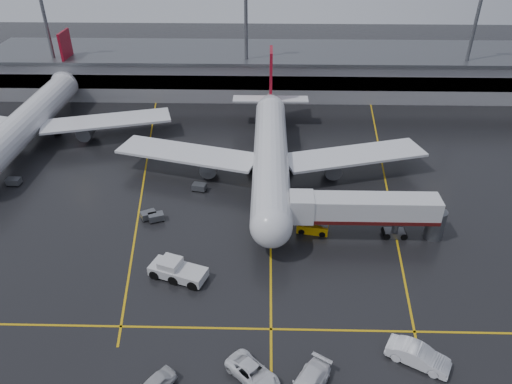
{
  "coord_description": "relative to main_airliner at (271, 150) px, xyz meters",
  "views": [
    {
      "loc": [
        -0.75,
        -56.27,
        38.28
      ],
      "look_at": [
        -2.0,
        -2.0,
        4.0
      ],
      "focal_mm": 33.82,
      "sensor_mm": 36.0,
      "label": 1
    }
  ],
  "objects": [
    {
      "name": "apron_line_centre",
      "position": [
        0.0,
        -9.7,
        -4.2
      ],
      "size": [
        0.25,
        90.0,
        0.02
      ],
      "primitive_type": "cube",
      "color": "gold",
      "rests_on": "ground"
    },
    {
      "name": "service_van_a",
      "position": [
        -1.68,
        -37.62,
        -3.44
      ],
      "size": [
        5.77,
        5.72,
        1.55
      ],
      "primitive_type": "imported",
      "rotation": [
        0.0,
        0.0,
        0.8
      ],
      "color": "white",
      "rests_on": "ground"
    },
    {
      "name": "baggage_cart_c",
      "position": [
        -10.6,
        -5.11,
        -3.58
      ],
      "size": [
        2.25,
        1.73,
        1.12
      ],
      "color": "#595B60",
      "rests_on": "ground"
    },
    {
      "name": "terminal",
      "position": [
        0.0,
        38.23,
        0.11
      ],
      "size": [
        122.0,
        19.0,
        8.6
      ],
      "color": "gray",
      "rests_on": "ground"
    },
    {
      "name": "second_airliner",
      "position": [
        -42.0,
        12.0,
        0.0
      ],
      "size": [
        48.8,
        45.6,
        14.1
      ],
      "color": "silver",
      "rests_on": "ground"
    },
    {
      "name": "pushback_tractor",
      "position": [
        -10.88,
        -24.06,
        -3.27
      ],
      "size": [
        7.13,
        4.74,
        2.36
      ],
      "color": "silver",
      "rests_on": "ground"
    },
    {
      "name": "apron_line_right",
      "position": [
        18.0,
        0.3,
        -4.2
      ],
      "size": [
        7.57,
        69.64,
        0.02
      ],
      "primitive_type": "cube",
      "rotation": [
        0.0,
        0.0,
        -0.1
      ],
      "color": "gold",
      "rests_on": "ground"
    },
    {
      "name": "service_van_b",
      "position": [
        3.21,
        -38.74,
        -3.36
      ],
      "size": [
        5.16,
        6.24,
        1.7
      ],
      "primitive_type": "imported",
      "rotation": [
        0.0,
        0.0,
        -0.56
      ],
      "color": "white",
      "rests_on": "ground"
    },
    {
      "name": "light_mast_mid",
      "position": [
        -5.0,
        32.3,
        10.27
      ],
      "size": [
        3.0,
        1.2,
        25.45
      ],
      "color": "#595B60",
      "rests_on": "ground"
    },
    {
      "name": "light_mast_left",
      "position": [
        -45.0,
        32.3,
        10.27
      ],
      "size": [
        3.0,
        1.2,
        25.45
      ],
      "color": "#595B60",
      "rests_on": "ground"
    },
    {
      "name": "baggage_cart_a",
      "position": [
        -15.51,
        -12.98,
        -3.58
      ],
      "size": [
        2.33,
        1.92,
        1.12
      ],
      "color": "#595B60",
      "rests_on": "ground"
    },
    {
      "name": "ground",
      "position": [
        0.0,
        -9.7,
        -4.21
      ],
      "size": [
        220.0,
        220.0,
        0.0
      ],
      "primitive_type": "plane",
      "color": "black",
      "rests_on": "ground"
    },
    {
      "name": "service_van_c",
      "position": [
        13.87,
        -35.48,
        -3.23
      ],
      "size": [
        6.19,
        4.71,
        1.95
      ],
      "primitive_type": "imported",
      "rotation": [
        0.0,
        0.0,
        1.06
      ],
      "color": "white",
      "rests_on": "ground"
    },
    {
      "name": "baggage_cart_e",
      "position": [
        -38.99,
        -4.14,
        -3.58
      ],
      "size": [
        2.04,
        1.37,
        1.12
      ],
      "color": "#595B60",
      "rests_on": "ground"
    },
    {
      "name": "belt_loader",
      "position": [
        5.5,
        -14.96,
        -3.58
      ],
      "size": [
        4.3,
        2.53,
        2.57
      ],
      "color": "#E1A207",
      "rests_on": "ground"
    },
    {
      "name": "apron_line_left",
      "position": [
        -20.0,
        0.3,
        -4.2
      ],
      "size": [
        9.99,
        69.35,
        0.02
      ],
      "primitive_type": "cube",
      "rotation": [
        0.0,
        0.0,
        0.14
      ],
      "color": "gold",
      "rests_on": "ground"
    },
    {
      "name": "apron_line_stop",
      "position": [
        0.0,
        -31.7,
        -4.2
      ],
      "size": [
        60.0,
        0.25,
        0.02
      ],
      "primitive_type": "cube",
      "color": "gold",
      "rests_on": "ground"
    },
    {
      "name": "main_airliner",
      "position": [
        0.0,
        0.0,
        0.0
      ],
      "size": [
        48.8,
        45.6,
        14.1
      ],
      "color": "silver",
      "rests_on": "ground"
    },
    {
      "name": "baggage_cart_b",
      "position": [
        -16.64,
        -12.52,
        -3.58
      ],
      "size": [
        2.38,
        2.11,
        1.12
      ],
      "color": "#595B60",
      "rests_on": "ground"
    },
    {
      "name": "light_mast_right",
      "position": [
        40.0,
        32.3,
        10.27
      ],
      "size": [
        3.0,
        1.2,
        25.45
      ],
      "color": "#595B60",
      "rests_on": "ground"
    },
    {
      "name": "jet_bridge",
      "position": [
        11.87,
        -15.7,
        -0.28
      ],
      "size": [
        19.9,
        3.4,
        6.05
      ],
      "color": "silver",
      "rests_on": "ground"
    }
  ]
}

